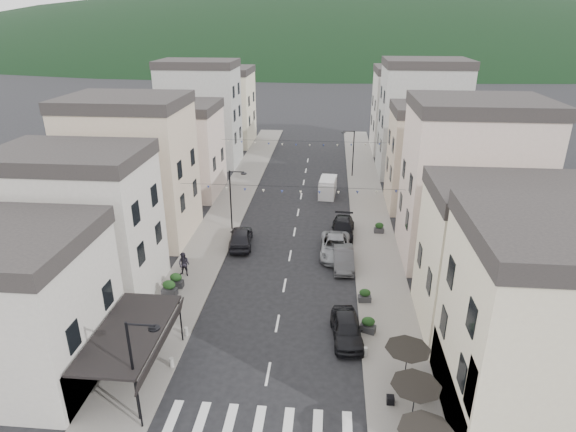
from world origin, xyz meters
name	(u,v)px	position (x,y,z in m)	size (l,w,h in m)	color
sidewalk_left	(230,206)	(-7.50, 32.00, 0.06)	(4.00, 76.00, 0.12)	slate
sidewalk_right	(369,211)	(7.50, 32.00, 0.06)	(4.00, 76.00, 0.12)	slate
hill_backdrop	(328,50)	(0.00, 300.00, 0.00)	(640.00, 360.00, 70.00)	black
bistro_building	(562,338)	(14.50, 4.00, 5.00)	(10.00, 8.00, 10.00)	beige
boutique_awning	(134,333)	(-7.25, 5.00, 3.11)	(3.77, 7.50, 3.28)	black
buildings_row_left	(179,138)	(-14.50, 37.75, 6.12)	(10.20, 54.16, 14.00)	#B6B0A6
buildings_row_right	(435,144)	(14.50, 36.59, 6.32)	(10.20, 54.16, 14.50)	beige
cafe_terrace	(415,390)	(7.70, 2.80, 2.36)	(2.50, 8.10, 2.53)	black
streetlamp_left_near	(137,362)	(-5.82, 2.00, 3.70)	(1.70, 0.56, 6.00)	black
streetlamp_left_far	(233,194)	(-5.82, 26.00, 3.70)	(1.70, 0.56, 6.00)	black
streetlamp_right_far	(351,149)	(5.82, 44.00, 3.70)	(1.70, 0.56, 6.00)	black
bollards	(267,374)	(0.00, 5.50, 0.42)	(11.66, 10.26, 0.60)	gray
bunting_near	(291,190)	(0.00, 22.00, 5.65)	(19.00, 0.28, 0.62)	black
bunting_far	(303,144)	(0.00, 38.00, 5.65)	(19.00, 0.28, 0.62)	black
parked_car_a	(347,329)	(4.60, 9.72, 0.78)	(1.85, 4.59, 1.56)	black
parked_car_b	(344,258)	(4.56, 19.45, 0.76)	(1.61, 4.62, 1.52)	#38383B
parked_car_c	(335,247)	(3.89, 21.57, 0.78)	(2.59, 5.61, 1.56)	gray
parked_car_d	(343,228)	(4.60, 25.60, 0.75)	(2.09, 5.15, 1.49)	black
parked_car_e	(241,237)	(-4.60, 22.61, 0.84)	(1.99, 4.94, 1.68)	black
delivery_van	(328,187)	(3.03, 36.66, 1.05)	(2.12, 4.59, 2.13)	silver
pedestrian_a	(140,326)	(-8.52, 8.53, 1.03)	(0.66, 0.43, 1.81)	black
pedestrian_b	(184,264)	(-8.04, 16.64, 1.11)	(0.96, 0.75, 1.98)	black
planter_la	(176,280)	(-8.15, 14.84, 0.69)	(1.06, 0.59, 1.18)	#2D2C2F
planter_lb	(169,288)	(-8.30, 13.64, 0.72)	(1.13, 0.66, 1.23)	#2F2F31
planter_ra	(368,325)	(6.00, 10.45, 0.66)	(1.12, 0.86, 1.11)	#2A2B2D
planter_rb	(365,295)	(6.00, 14.07, 0.62)	(0.96, 0.58, 1.03)	#2F2F32
planter_rc	(379,228)	(8.05, 26.31, 0.62)	(0.94, 0.54, 1.03)	#333235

